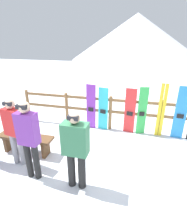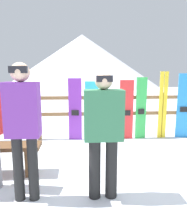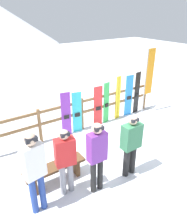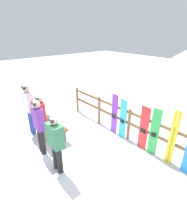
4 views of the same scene
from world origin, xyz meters
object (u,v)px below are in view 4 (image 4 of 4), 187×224
Objects in this scene: bench at (53,126)px; person_white at (29,106)px; snowboard_cyan at (123,119)px; person_plaid_green at (56,141)px; snowboard_green at (154,132)px; person_red at (41,116)px; person_purple at (39,123)px; snowboard_red at (144,129)px; ski_pair_yellow at (173,138)px; snowboard_purple at (114,114)px.

bench is 0.80× the size of person_white.
snowboard_cyan is at bearing 47.08° from bench.
snowboard_green is (1.17, 2.44, -0.17)m from person_plaid_green.
person_red is 2.62m from snowboard_cyan.
person_purple is 1.15× the size of snowboard_green.
person_plaid_green is at bearing -115.64° from snowboard_green.
bench is at bearing -144.51° from snowboard_red.
snowboard_red reaches higher than bench.
bench is at bearing 132.09° from person_purple.
person_red is at bearing -137.71° from snowboard_red.
ski_pair_yellow reaches higher than person_red.
snowboard_red is 0.88m from ski_pair_yellow.
ski_pair_yellow is at bearing 55.29° from person_plaid_green.
snowboard_green is at bearing 49.00° from person_purple.
snowboard_cyan is 0.81m from snowboard_red.
snowboard_cyan is at bearing 45.37° from person_white.
snowboard_red is at bearing 36.49° from person_white.
person_purple is (0.64, -0.71, 0.63)m from bench.
snowboard_green is (0.35, 0.00, 0.03)m from snowboard_red.
person_plaid_green is at bearing -90.27° from snowboard_cyan.
person_purple reaches higher than bench.
snowboard_green is (2.76, 1.72, 0.37)m from bench.
bench is 0.97× the size of snowboard_green.
person_purple is 3.23m from snowboard_green.
person_white is 1.13× the size of person_red.
snowboard_red is at bearing 54.02° from person_purple.
snowboard_cyan is 0.86× the size of ski_pair_yellow.
snowboard_cyan is 1.16m from snowboard_green.
person_purple is at bearing -131.00° from snowboard_green.
snowboard_cyan is 0.98× the size of snowboard_red.
person_plaid_green is 2.72m from snowboard_green.
person_white reaches higher than ski_pair_yellow.
snowboard_cyan reaches higher than bench.
bench is 3.27m from snowboard_green.
person_purple is at bearing -103.16° from snowboard_purple.
snowboard_green reaches higher than snowboard_red.
person_red is 3.16m from snowboard_red.
person_white is (-2.19, 0.22, 0.15)m from person_plaid_green.
person_purple is at bearing -125.98° from snowboard_red.
snowboard_green is at bearing 33.54° from person_white.
snowboard_purple is (1.21, 1.72, 0.36)m from bench.
snowboard_red is (2.33, 2.12, -0.21)m from person_red.
person_purple is at bearing -47.91° from bench.
person_plaid_green is 1.13× the size of snowboard_red.
person_purple is at bearing -9.48° from person_white.
snowboard_purple is at bearing -179.90° from ski_pair_yellow.
person_white reaches higher than bench.
person_red is 3.84m from ski_pair_yellow.
person_plaid_green is at bearing -108.64° from snowboard_red.
snowboard_purple is 0.90× the size of ski_pair_yellow.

